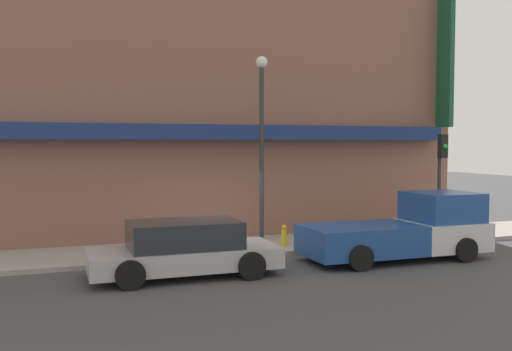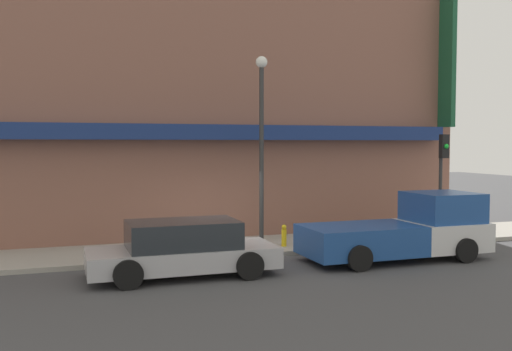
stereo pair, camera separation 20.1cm
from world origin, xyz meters
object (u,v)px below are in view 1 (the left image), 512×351
street_lamp (262,129)px  traffic_light (441,166)px  pickup_truck (406,230)px  parked_car (184,249)px  fire_hydrant (284,236)px

street_lamp → traffic_light: street_lamp is taller
pickup_truck → parked_car: pickup_truck is taller
parked_car → street_lamp: bearing=40.9°
parked_car → traffic_light: bearing=14.4°
parked_car → fire_hydrant: bearing=33.9°
traffic_light → pickup_truck: bearing=-142.9°
street_lamp → traffic_light: (6.40, -0.27, -1.21)m
pickup_truck → fire_hydrant: bearing=141.5°
pickup_truck → street_lamp: street_lamp is taller
fire_hydrant → street_lamp: 3.37m
street_lamp → traffic_light: 6.52m
pickup_truck → traffic_light: traffic_light is taller
street_lamp → fire_hydrant: bearing=-7.9°
pickup_truck → parked_car: bearing=-179.0°
parked_car → fire_hydrant: 4.36m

